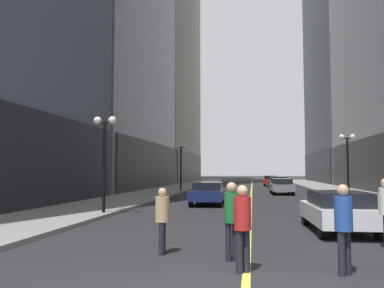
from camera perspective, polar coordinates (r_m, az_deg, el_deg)
The scene contains 16 objects.
ground_plane at distance 40.70m, azimuth 8.84°, elevation -6.73°, with size 200.00×200.00×0.00m, color #262628.
sidewalk_left at distance 41.55m, azimuth -2.69°, elevation -6.61°, with size 4.50×78.00×0.15m, color gray.
sidewalk_right at distance 41.50m, azimuth 20.38°, elevation -6.37°, with size 4.50×78.00×0.15m, color gray.
lane_centre_stripe at distance 40.70m, azimuth 8.84°, elevation -6.72°, with size 0.16×70.00×0.01m, color #E5D64C.
car_white at distance 13.54m, azimuth 20.93°, elevation -9.14°, with size 1.97×4.10×1.32m.
car_navy at distance 22.68m, azimuth 2.41°, elevation -7.20°, with size 1.87×4.33×1.32m.
car_grey at distance 33.16m, azimuth 13.17°, elevation -6.07°, with size 1.86×4.14×1.32m.
car_green at distance 42.46m, azimuth 12.62°, elevation -5.59°, with size 1.92×4.52×1.32m.
car_red at distance 51.33m, azimuth 11.57°, elevation -5.31°, with size 1.80×4.49×1.32m.
pedestrian_in_green_parka at distance 8.74m, azimuth 5.93°, elevation -10.41°, with size 0.42×0.42×1.74m.
pedestrian_in_blue_hoodie at distance 8.08m, azimuth 21.61°, elevation -10.72°, with size 0.48×0.48×1.73m.
pedestrian_in_red_jacket at distance 7.79m, azimuth 7.53°, elevation -11.33°, with size 0.47×0.47×1.71m.
pedestrian_in_tan_trench at distance 9.40m, azimuth -4.44°, elevation -10.58°, with size 0.36×0.36×1.59m.
street_lamp_left_near at distance 17.58m, azimuth -12.87°, elevation 0.23°, with size 1.06×0.36×4.43m.
street_lamp_left_far at distance 35.40m, azimuth -1.66°, elevation -1.92°, with size 1.06×0.36×4.43m.
street_lamp_right_mid at distance 27.56m, azimuth 22.12°, elevation -1.05°, with size 1.06×0.36×4.43m.
Camera 1 is at (0.14, -5.65, 2.00)m, focal length 35.87 mm.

